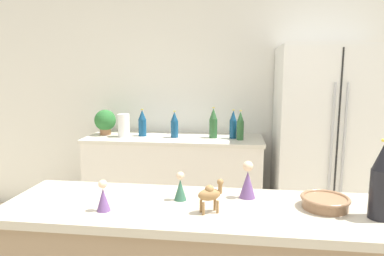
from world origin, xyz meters
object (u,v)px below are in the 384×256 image
back_bottle_3 (240,126)px  back_bottle_0 (174,125)px  refrigerator (326,144)px  wise_man_figurine_blue (180,188)px  back_bottle_4 (233,125)px  wise_man_figurine_crimson (103,197)px  camel_figurine (210,194)px  wine_bottle (382,181)px  back_bottle_1 (142,123)px  paper_towel_roll (124,125)px  back_bottle_2 (213,123)px  wise_man_figurine_purple (248,182)px  potted_plant (105,121)px  fruit_bowl (325,202)px

back_bottle_3 → back_bottle_0: bearing=176.3°
refrigerator → back_bottle_3: (-0.80, -0.01, 0.16)m
refrigerator → wise_man_figurine_blue: 2.19m
refrigerator → wise_man_figurine_blue: bearing=-119.7°
back_bottle_4 → wise_man_figurine_crimson: bearing=-103.1°
camel_figurine → wise_man_figurine_blue: bearing=139.5°
back_bottle_3 → wine_bottle: 2.05m
refrigerator → camel_figurine: bearing=-115.0°
back_bottle_4 → wine_bottle: wine_bottle is taller
back_bottle_1 → wise_man_figurine_blue: back_bottle_1 is taller
paper_towel_roll → back_bottle_2: (0.90, 0.05, 0.03)m
back_bottle_0 → wise_man_figurine_crimson: bearing=-87.5°
back_bottle_2 → back_bottle_3: (0.27, -0.07, -0.01)m
camel_figurine → wise_man_figurine_crimson: 0.43m
wine_bottle → camel_figurine: (-0.64, -0.03, -0.07)m
back_bottle_0 → wise_man_figurine_purple: back_bottle_0 is taller
potted_plant → wise_man_figurine_purple: (1.41, -1.92, 0.02)m
fruit_bowl → wise_man_figurine_crimson: wise_man_figurine_crimson is taller
back_bottle_2 → wine_bottle: 2.19m
back_bottle_0 → wine_bottle: size_ratio=0.88×
back_bottle_4 → wise_man_figurine_crimson: 2.17m
wine_bottle → camel_figurine: wine_bottle is taller
back_bottle_2 → back_bottle_3: size_ratio=1.07×
wine_bottle → wise_man_figurine_crimson: wine_bottle is taller
fruit_bowl → wise_man_figurine_purple: wise_man_figurine_purple is taller
potted_plant → back_bottle_4: bearing=-1.3°
refrigerator → back_bottle_4: 0.89m
back_bottle_2 → camel_figurine: bearing=-86.4°
paper_towel_roll → wise_man_figurine_blue: size_ratio=1.83×
paper_towel_roll → wise_man_figurine_purple: (1.18, -1.84, 0.05)m
refrigerator → back_bottle_2: bearing=176.6°
back_bottle_4 → fruit_bowl: (0.39, -1.97, -0.02)m
potted_plant → refrigerator: bearing=-2.4°
camel_figurine → wise_man_figurine_blue: camel_figurine is taller
potted_plant → back_bottle_2: 1.13m
back_bottle_1 → fruit_bowl: 2.38m
back_bottle_0 → wise_man_figurine_purple: bearing=-70.4°
refrigerator → paper_towel_roll: bearing=179.7°
refrigerator → paper_towel_roll: (-1.97, 0.01, 0.14)m
wise_man_figurine_purple → potted_plant: bearing=126.3°
back_bottle_2 → wise_man_figurine_crimson: (-0.29, -2.11, -0.00)m
potted_plant → fruit_bowl: size_ratio=1.36×
potted_plant → back_bottle_1: size_ratio=0.95×
back_bottle_4 → refrigerator: bearing=-4.1°
paper_towel_roll → fruit_bowl: 2.43m
wine_bottle → fruit_bowl: wine_bottle is taller
wise_man_figurine_purple → back_bottle_1: bearing=117.9°
back_bottle_4 → wise_man_figurine_blue: back_bottle_4 is taller
wine_bottle → wise_man_figurine_purple: (-0.49, 0.16, -0.07)m
back_bottle_1 → camel_figurine: back_bottle_1 is taller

